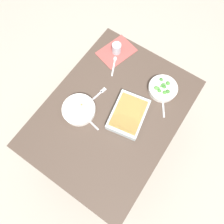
{
  "coord_description": "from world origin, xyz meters",
  "views": [
    {
      "loc": [
        -0.43,
        -0.29,
        2.14
      ],
      "look_at": [
        0.0,
        0.0,
        0.74
      ],
      "focal_mm": 33.67,
      "sensor_mm": 36.0,
      "label": 1
    }
  ],
  "objects_px": {
    "baking_dish": "(128,114)",
    "spoon_spare": "(114,63)",
    "broccoli_bowl": "(163,88)",
    "stew_bowl": "(79,110)",
    "spoon_by_broccoli": "(163,103)",
    "fork_on_table": "(98,95)",
    "drink_cup": "(117,49)",
    "spoon_by_stew": "(87,119)"
  },
  "relations": [
    {
      "from": "fork_on_table",
      "to": "spoon_spare",
      "type": "bearing_deg",
      "value": 10.32
    },
    {
      "from": "fork_on_table",
      "to": "broccoli_bowl",
      "type": "bearing_deg",
      "value": -51.12
    },
    {
      "from": "stew_bowl",
      "to": "broccoli_bowl",
      "type": "xyz_separation_m",
      "value": [
        0.48,
        -0.4,
        -0.0
      ]
    },
    {
      "from": "broccoli_bowl",
      "to": "baking_dish",
      "type": "bearing_deg",
      "value": 162.59
    },
    {
      "from": "drink_cup",
      "to": "fork_on_table",
      "type": "xyz_separation_m",
      "value": [
        -0.39,
        -0.1,
        -0.04
      ]
    },
    {
      "from": "stew_bowl",
      "to": "spoon_spare",
      "type": "height_order",
      "value": "stew_bowl"
    },
    {
      "from": "baking_dish",
      "to": "drink_cup",
      "type": "distance_m",
      "value": 0.55
    },
    {
      "from": "fork_on_table",
      "to": "stew_bowl",
      "type": "bearing_deg",
      "value": 168.91
    },
    {
      "from": "spoon_spare",
      "to": "spoon_by_stew",
      "type": "bearing_deg",
      "value": -168.63
    },
    {
      "from": "spoon_by_stew",
      "to": "spoon_by_broccoli",
      "type": "relative_size",
      "value": 1.12
    },
    {
      "from": "baking_dish",
      "to": "spoon_by_stew",
      "type": "bearing_deg",
      "value": 128.57
    },
    {
      "from": "broccoli_bowl",
      "to": "spoon_spare",
      "type": "xyz_separation_m",
      "value": [
        -0.01,
        0.42,
        -0.03
      ]
    },
    {
      "from": "stew_bowl",
      "to": "broccoli_bowl",
      "type": "bearing_deg",
      "value": -40.25
    },
    {
      "from": "baking_dish",
      "to": "spoon_spare",
      "type": "height_order",
      "value": "baking_dish"
    },
    {
      "from": "broccoli_bowl",
      "to": "spoon_spare",
      "type": "height_order",
      "value": "broccoli_bowl"
    },
    {
      "from": "spoon_spare",
      "to": "broccoli_bowl",
      "type": "bearing_deg",
      "value": -88.88
    },
    {
      "from": "spoon_by_broccoli",
      "to": "fork_on_table",
      "type": "bearing_deg",
      "value": 116.61
    },
    {
      "from": "spoon_spare",
      "to": "fork_on_table",
      "type": "relative_size",
      "value": 0.94
    },
    {
      "from": "broccoli_bowl",
      "to": "baking_dish",
      "type": "distance_m",
      "value": 0.33
    },
    {
      "from": "stew_bowl",
      "to": "spoon_by_broccoli",
      "type": "height_order",
      "value": "stew_bowl"
    },
    {
      "from": "baking_dish",
      "to": "spoon_by_stew",
      "type": "relative_size",
      "value": 1.92
    },
    {
      "from": "baking_dish",
      "to": "spoon_by_broccoli",
      "type": "height_order",
      "value": "baking_dish"
    },
    {
      "from": "baking_dish",
      "to": "fork_on_table",
      "type": "xyz_separation_m",
      "value": [
        0.01,
        0.27,
        -0.03
      ]
    },
    {
      "from": "stew_bowl",
      "to": "fork_on_table",
      "type": "relative_size",
      "value": 1.32
    },
    {
      "from": "stew_bowl",
      "to": "spoon_spare",
      "type": "bearing_deg",
      "value": 2.12
    },
    {
      "from": "baking_dish",
      "to": "spoon_spare",
      "type": "distance_m",
      "value": 0.44
    },
    {
      "from": "drink_cup",
      "to": "spoon_by_stew",
      "type": "xyz_separation_m",
      "value": [
        -0.58,
        -0.14,
        -0.03
      ]
    },
    {
      "from": "spoon_by_broccoli",
      "to": "spoon_spare",
      "type": "bearing_deg",
      "value": 80.92
    },
    {
      "from": "broccoli_bowl",
      "to": "spoon_by_broccoli",
      "type": "distance_m",
      "value": 0.1
    },
    {
      "from": "broccoli_bowl",
      "to": "drink_cup",
      "type": "bearing_deg",
      "value": 78.77
    },
    {
      "from": "stew_bowl",
      "to": "baking_dish",
      "type": "distance_m",
      "value": 0.35
    },
    {
      "from": "spoon_by_broccoli",
      "to": "baking_dish",
      "type": "bearing_deg",
      "value": 145.94
    },
    {
      "from": "spoon_by_broccoli",
      "to": "spoon_spare",
      "type": "height_order",
      "value": "same"
    },
    {
      "from": "fork_on_table",
      "to": "spoon_by_broccoli",
      "type": "bearing_deg",
      "value": -63.39
    },
    {
      "from": "stew_bowl",
      "to": "spoon_by_broccoli",
      "type": "relative_size",
      "value": 1.5
    },
    {
      "from": "baking_dish",
      "to": "spoon_by_broccoli",
      "type": "bearing_deg",
      "value": -34.06
    },
    {
      "from": "drink_cup",
      "to": "spoon_by_stew",
      "type": "bearing_deg",
      "value": -166.15
    },
    {
      "from": "stew_bowl",
      "to": "spoon_spare",
      "type": "distance_m",
      "value": 0.47
    },
    {
      "from": "spoon_by_broccoli",
      "to": "fork_on_table",
      "type": "height_order",
      "value": "spoon_by_broccoli"
    },
    {
      "from": "spoon_by_stew",
      "to": "stew_bowl",
      "type": "bearing_deg",
      "value": 79.21
    },
    {
      "from": "fork_on_table",
      "to": "spoon_by_stew",
      "type": "bearing_deg",
      "value": -167.09
    },
    {
      "from": "drink_cup",
      "to": "spoon_by_broccoli",
      "type": "height_order",
      "value": "drink_cup"
    }
  ]
}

